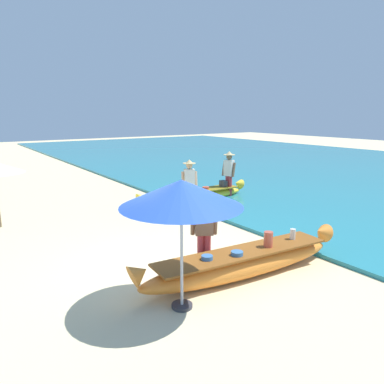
{
  "coord_description": "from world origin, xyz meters",
  "views": [
    {
      "loc": [
        -3.79,
        -6.44,
        3.26
      ],
      "look_at": [
        2.4,
        2.6,
        0.9
      ],
      "focal_mm": 34.63,
      "sensor_mm": 36.0,
      "label": 1
    }
  ],
  "objects_px": {
    "boat_yellow_midground": "(195,196)",
    "patio_umbrella_large": "(181,194)",
    "person_vendor_hatted": "(189,180)",
    "person_tourist_customer": "(204,230)",
    "boat_orange_foreground": "(243,263)",
    "person_vendor_assistant": "(229,171)"
  },
  "relations": [
    {
      "from": "boat_yellow_midground",
      "to": "patio_umbrella_large",
      "type": "distance_m",
      "value": 7.72
    },
    {
      "from": "boat_yellow_midground",
      "to": "person_vendor_hatted",
      "type": "distance_m",
      "value": 1.06
    },
    {
      "from": "patio_umbrella_large",
      "to": "person_tourist_customer",
      "type": "bearing_deg",
      "value": 39.19
    },
    {
      "from": "person_vendor_hatted",
      "to": "person_tourist_customer",
      "type": "height_order",
      "value": "person_vendor_hatted"
    },
    {
      "from": "patio_umbrella_large",
      "to": "boat_orange_foreground",
      "type": "bearing_deg",
      "value": 10.74
    },
    {
      "from": "boat_orange_foreground",
      "to": "boat_yellow_midground",
      "type": "relative_size",
      "value": 1.04
    },
    {
      "from": "person_tourist_customer",
      "to": "patio_umbrella_large",
      "type": "relative_size",
      "value": 0.74
    },
    {
      "from": "boat_yellow_midground",
      "to": "person_tourist_customer",
      "type": "height_order",
      "value": "person_tourist_customer"
    },
    {
      "from": "boat_yellow_midground",
      "to": "person_tourist_customer",
      "type": "xyz_separation_m",
      "value": [
        -3.33,
        -5.11,
        0.67
      ]
    },
    {
      "from": "boat_orange_foreground",
      "to": "person_vendor_hatted",
      "type": "distance_m",
      "value": 5.71
    },
    {
      "from": "boat_yellow_midground",
      "to": "person_tourist_customer",
      "type": "bearing_deg",
      "value": -123.11
    },
    {
      "from": "person_vendor_hatted",
      "to": "patio_umbrella_large",
      "type": "bearing_deg",
      "value": -125.1
    },
    {
      "from": "person_vendor_hatted",
      "to": "person_vendor_assistant",
      "type": "height_order",
      "value": "person_vendor_assistant"
    },
    {
      "from": "boat_orange_foreground",
      "to": "patio_umbrella_large",
      "type": "distance_m",
      "value": 2.4
    },
    {
      "from": "boat_orange_foreground",
      "to": "boat_yellow_midground",
      "type": "height_order",
      "value": "boat_orange_foreground"
    },
    {
      "from": "person_vendor_hatted",
      "to": "patio_umbrella_large",
      "type": "xyz_separation_m",
      "value": [
        -3.89,
        -5.54,
        1.01
      ]
    },
    {
      "from": "patio_umbrella_large",
      "to": "person_vendor_hatted",
      "type": "bearing_deg",
      "value": 54.9
    },
    {
      "from": "person_tourist_customer",
      "to": "person_vendor_hatted",
      "type": "bearing_deg",
      "value": 59.18
    },
    {
      "from": "boat_orange_foreground",
      "to": "person_vendor_hatted",
      "type": "height_order",
      "value": "person_vendor_hatted"
    },
    {
      "from": "boat_yellow_midground",
      "to": "person_vendor_hatted",
      "type": "relative_size",
      "value": 2.78
    },
    {
      "from": "boat_yellow_midground",
      "to": "patio_umbrella_large",
      "type": "xyz_separation_m",
      "value": [
        -4.48,
        -6.05,
        1.73
      ]
    },
    {
      "from": "boat_yellow_midground",
      "to": "person_vendor_hatted",
      "type": "height_order",
      "value": "person_vendor_hatted"
    }
  ]
}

